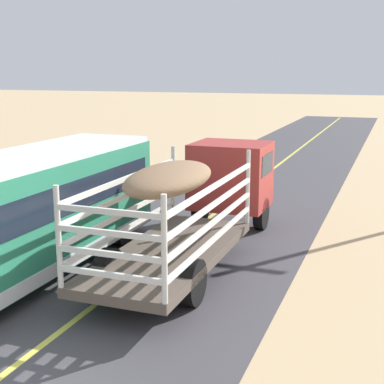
{
  "coord_description": "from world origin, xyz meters",
  "views": [
    {
      "loc": [
        6.26,
        -6.2,
        5.32
      ],
      "look_at": [
        0.0,
        10.66,
        1.36
      ],
      "focal_mm": 52.02,
      "sensor_mm": 36.0,
      "label": 1
    }
  ],
  "objects": [
    {
      "name": "livestock_truck",
      "position": [
        1.02,
        9.54,
        1.79
      ],
      "size": [
        2.53,
        9.7,
        3.02
      ],
      "color": "#B2332D",
      "rests_on": "road_surface"
    },
    {
      "name": "bus",
      "position": [
        -2.55,
        5.19,
        1.75
      ],
      "size": [
        2.54,
        10.0,
        3.21
      ],
      "color": "#2D8C66",
      "rests_on": "road_surface"
    }
  ]
}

